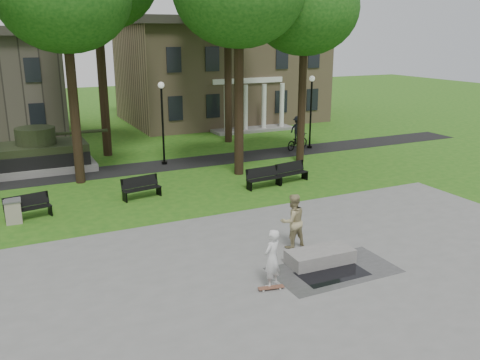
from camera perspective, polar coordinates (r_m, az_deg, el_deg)
The scene contains 19 objects.
ground at distance 18.81m, azimuth 1.40°, elevation -6.74°, with size 120.00×120.00×0.00m, color #245A15.
plaza at distance 14.97m, azimuth 10.35°, elevation -13.30°, with size 22.00×16.00×0.02m, color gray.
footpath at distance 29.46m, azimuth -9.23°, elevation 1.55°, with size 44.00×2.60×0.01m, color black.
building_right at distance 45.23m, azimuth -2.28°, elevation 12.33°, with size 17.00×12.00×8.60m.
tree_3 at distance 29.60m, azimuth 7.30°, elevation 18.48°, with size 6.00×6.00×11.19m.
lamp_mid at distance 29.32m, azimuth -8.71°, elevation 7.07°, with size 0.36×0.36×4.73m.
lamp_right at distance 33.58m, azimuth 7.98°, elevation 8.22°, with size 0.36×0.36×4.73m.
tank_monument at distance 30.16m, azimuth -22.26°, elevation 2.55°, with size 7.45×3.40×2.40m.
puddle at distance 16.52m, azimuth 10.34°, elevation -10.31°, with size 2.20×1.20×0.00m, color black.
concrete_block at distance 17.09m, azimuth 8.98°, elevation -8.47°, with size 2.20×1.00×0.45m, color gray.
skateboard at distance 15.37m, azimuth 3.51°, elevation -12.04°, with size 0.78×0.20×0.07m, color brown.
skateboarder at distance 15.18m, azimuth 3.60°, elevation -8.77°, with size 0.66×0.43×1.80m, color silver.
friend_watching at distance 17.89m, azimuth 5.92°, elevation -4.60°, with size 0.95×0.74×1.96m, color tan.
cyclist at distance 33.40m, azimuth 6.48°, elevation 4.94°, with size 2.13×1.38×2.21m.
park_bench_0 at distance 22.47m, azimuth -22.71°, elevation -2.75°, with size 1.85×0.86×1.00m.
park_bench_1 at distance 23.77m, azimuth -11.03°, elevation -0.77°, with size 1.85×0.83×1.00m.
park_bench_2 at distance 24.95m, azimuth 2.63°, elevation 0.32°, with size 1.83×0.65×1.00m.
park_bench_3 at distance 26.06m, azimuth 5.79°, elevation 0.94°, with size 1.85×0.79×1.00m.
trash_bin at distance 22.23m, azimuth -24.12°, elevation -3.21°, with size 0.67×0.67×0.96m.
Camera 1 is at (-7.90, -15.43, 7.29)m, focal length 38.00 mm.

